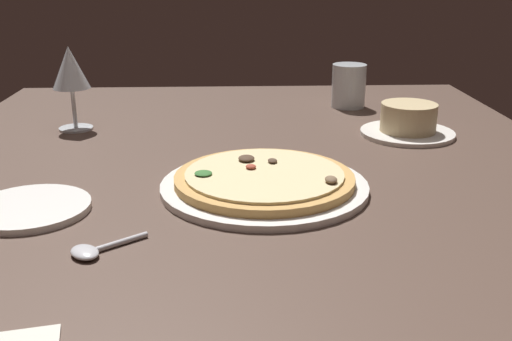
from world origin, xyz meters
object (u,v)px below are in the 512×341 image
(pizza_main, at_px, (264,182))
(water_glass, at_px, (349,88))
(ramekin_on_saucer, at_px, (408,122))
(side_plate, at_px, (30,208))
(spoon, at_px, (93,250))
(wine_glass_far, at_px, (70,71))

(pizza_main, xyz_separation_m, water_glass, (-0.50, 0.21, 0.03))
(ramekin_on_saucer, relative_size, side_plate, 1.11)
(ramekin_on_saucer, bearing_deg, water_glass, -163.77)
(water_glass, relative_size, spoon, 1.08)
(wine_glass_far, bearing_deg, water_glass, 106.58)
(wine_glass_far, height_order, side_plate, wine_glass_far)
(water_glass, bearing_deg, pizza_main, -22.93)
(spoon, bearing_deg, pizza_main, 133.46)
(wine_glass_far, height_order, spoon, wine_glass_far)
(pizza_main, bearing_deg, ramekin_on_saucer, 133.94)
(pizza_main, relative_size, spoon, 3.38)
(wine_glass_far, bearing_deg, side_plate, 5.22)
(wine_glass_far, height_order, water_glass, wine_glass_far)
(water_glass, bearing_deg, ramekin_on_saucer, 16.23)
(pizza_main, distance_m, spoon, 0.28)
(water_glass, bearing_deg, side_plate, -42.44)
(wine_glass_far, xyz_separation_m, spoon, (0.53, 0.14, -0.11))
(spoon, bearing_deg, wine_glass_far, -164.70)
(water_glass, relative_size, side_plate, 0.60)
(ramekin_on_saucer, height_order, water_glass, water_glass)
(pizza_main, height_order, ramekin_on_saucer, ramekin_on_saucer)
(side_plate, bearing_deg, water_glass, 137.56)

